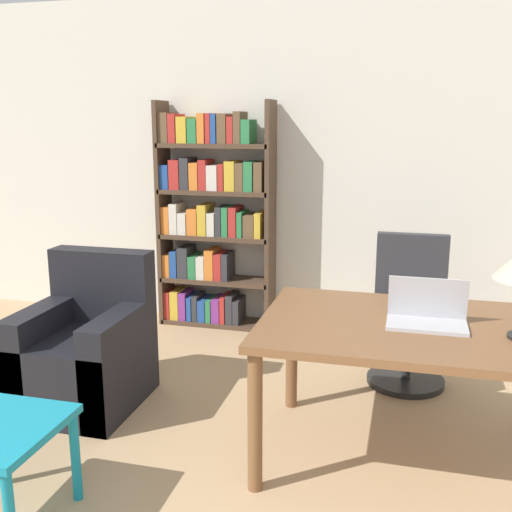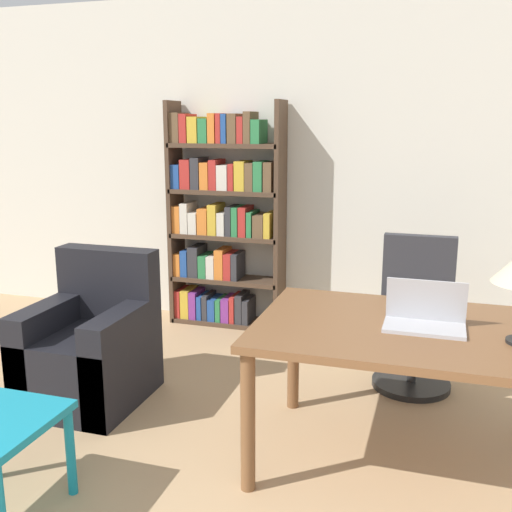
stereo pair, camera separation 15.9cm
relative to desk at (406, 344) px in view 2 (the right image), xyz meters
name	(u,v)px [view 2 (the right image)]	position (x,y,z in m)	size (l,w,h in m)	color
wall_back	(358,167)	(-0.54, 1.96, 0.70)	(8.00, 0.06, 2.70)	silver
desk	(406,344)	(0.00, 0.00, 0.00)	(1.46, 1.00, 0.74)	brown
laptop	(425,318)	(0.08, 0.01, 0.14)	(0.38, 0.22, 0.23)	#B2B2B7
office_chair	(415,317)	(0.00, 1.02, -0.19)	(0.51, 0.51, 0.98)	black
armchair	(91,351)	(-1.90, 0.18, -0.34)	(0.66, 0.72, 0.92)	black
bookshelf	(221,218)	(-1.63, 1.77, 0.27)	(0.96, 0.28, 1.87)	#4C3828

